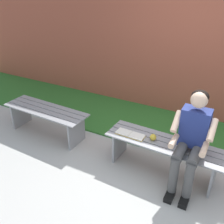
{
  "coord_description": "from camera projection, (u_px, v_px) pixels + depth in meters",
  "views": [
    {
      "loc": [
        -0.74,
        2.88,
        2.49
      ],
      "look_at": [
        0.71,
        0.15,
        0.83
      ],
      "focal_mm": 42.41,
      "sensor_mm": 36.0,
      "label": 1
    }
  ],
  "objects": [
    {
      "name": "brick_wall",
      "position": [
        175.0,
        40.0,
        4.74
      ],
      "size": [
        9.5,
        0.24,
        2.77
      ],
      "primitive_type": "cube",
      "color": "#9E4C38",
      "rests_on": "ground"
    },
    {
      "name": "bench_far",
      "position": [
        46.0,
        116.0,
        4.4
      ],
      "size": [
        1.49,
        0.51,
        0.48
      ],
      "rotation": [
        0.0,
        0.0,
        -0.04
      ],
      "color": "gray",
      "rests_on": "ground"
    },
    {
      "name": "book_open",
      "position": [
        130.0,
        134.0,
        3.66
      ],
      "size": [
        0.42,
        0.17,
        0.02
      ],
      "rotation": [
        0.0,
        0.0,
        -0.04
      ],
      "color": "white",
      "rests_on": "bench_near"
    },
    {
      "name": "ground_plane",
      "position": [
        60.0,
        193.0,
        3.38
      ],
      "size": [
        10.0,
        7.0,
        0.04
      ],
      "primitive_type": "cube",
      "color": "#B2B2AD"
    },
    {
      "name": "person_seated",
      "position": [
        191.0,
        138.0,
        3.17
      ],
      "size": [
        0.5,
        0.69,
        1.28
      ],
      "color": "navy",
      "rests_on": "ground"
    },
    {
      "name": "bench_near",
      "position": [
        164.0,
        150.0,
        3.56
      ],
      "size": [
        1.61,
        0.52,
        0.48
      ],
      "rotation": [
        0.0,
        0.0,
        -0.04
      ],
      "color": "gray",
      "rests_on": "ground"
    },
    {
      "name": "apple",
      "position": [
        153.0,
        137.0,
        3.53
      ],
      "size": [
        0.09,
        0.09,
        0.09
      ],
      "primitive_type": "sphere",
      "color": "gold",
      "rests_on": "bench_near"
    },
    {
      "name": "grass_strip",
      "position": [
        134.0,
        113.0,
        5.18
      ],
      "size": [
        9.0,
        1.92,
        0.03
      ],
      "primitive_type": "cube",
      "color": "#2D6B28",
      "rests_on": "ground"
    }
  ]
}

